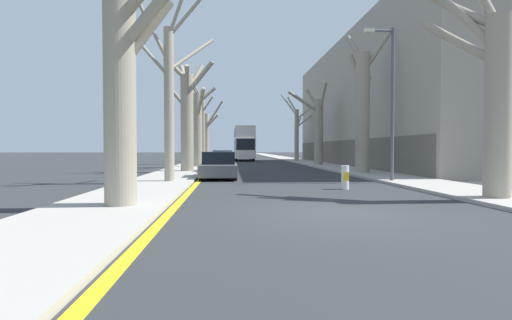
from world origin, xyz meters
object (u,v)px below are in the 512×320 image
Objects in this scene: street_tree_left_4 at (202,122)px; parked_car_2 at (223,160)px; street_tree_right_3 at (297,131)px; street_tree_right_0 at (490,89)px; traffic_bollard at (345,177)px; street_tree_left_0 at (122,64)px; street_tree_left_3 at (197,127)px; street_tree_left_2 at (187,115)px; parked_car_3 at (224,158)px; street_tree_right_2 at (318,127)px; parked_car_1 at (221,163)px; street_tree_left_5 at (207,134)px; double_decker_bus at (244,142)px; parked_car_0 at (219,166)px; street_tree_left_1 at (170,91)px; lamp_post at (390,96)px; street_tree_right_1 at (363,105)px.

street_tree_left_4 reaches higher than parked_car_2.
street_tree_right_3 is 17.53m from parked_car_2.
street_tree_right_0 is 5.69m from traffic_bollard.
street_tree_left_0 is 10.66m from street_tree_right_0.
street_tree_left_3 is at bearing -126.67° from street_tree_right_3.
parked_car_3 is at bearing 79.91° from street_tree_left_2.
street_tree_right_0 is 24.03m from street_tree_right_2.
parked_car_1 is at bearing -112.01° from street_tree_right_3.
street_tree_left_5 is at bearing 95.59° from parked_car_1.
street_tree_left_3 is 0.91× the size of street_tree_right_0.
double_decker_bus is at bearing 80.10° from parked_car_3.
street_tree_left_5 is 1.78× the size of parked_car_0.
double_decker_bus reaches higher than parked_car_1.
street_tree_left_2 is at bearing -109.63° from parked_car_2.
street_tree_left_1 is 29.75m from street_tree_left_5.
street_tree_left_0 is 9.73× the size of traffic_bollard.
street_tree_left_1 is at bearing -90.11° from street_tree_left_3.
street_tree_left_0 is at bearing -96.29° from double_decker_bus.
street_tree_left_5 is 0.99× the size of street_tree_right_2.
street_tree_left_1 is at bearing -89.55° from street_tree_left_2.
street_tree_left_5 is (0.02, 21.63, -0.41)m from street_tree_left_2.
street_tree_left_5 is 1.02× the size of lamp_post.
parked_car_2 is at bearing -74.11° from street_tree_left_4.
street_tree_left_2 is (-0.06, 8.10, -0.42)m from street_tree_left_1.
street_tree_left_5 is 0.88× the size of street_tree_right_3.
lamp_post is (10.00, -30.19, 0.65)m from street_tree_left_5.
parked_car_0 is at bearing -85.46° from street_tree_left_5.
street_tree_left_0 is 1.23× the size of street_tree_right_2.
street_tree_left_4 reaches higher than double_decker_bus.
traffic_bollard is at bearing -57.35° from street_tree_left_2.
street_tree_left_2 is 11.11m from street_tree_right_1.
street_tree_right_3 reaches higher than parked_car_2.
street_tree_right_2 is 1.80× the size of parked_car_0.
street_tree_right_0 is (10.56, -36.36, 0.04)m from street_tree_left_5.
street_tree_left_1 is 9.97m from lamp_post.
street_tree_right_2 is at bearing 13.95° from street_tree_left_3.
street_tree_right_2 is 7.88× the size of traffic_bollard.
street_tree_right_1 reaches higher than parked_car_3.
street_tree_left_4 reaches higher than parked_car_0.
street_tree_left_0 is at bearing -113.03° from street_tree_right_2.
traffic_bollard is (5.01, -5.79, -0.20)m from parked_car_0.
double_decker_bus is at bearing 69.87° from street_tree_left_4.
street_tree_left_3 is 18.19m from lamp_post.
street_tree_left_4 is (-0.09, 7.02, 0.82)m from street_tree_left_3.
street_tree_left_2 is 1.06× the size of lamp_post.
traffic_bollard is (-3.62, -32.25, -3.22)m from street_tree_right_3.
street_tree_left_0 reaches higher than street_tree_left_3.
street_tree_left_5 is (0.02, 7.94, -0.86)m from street_tree_left_4.
street_tree_right_3 reaches higher than parked_car_3.
traffic_bollard is (-3.65, -8.78, -3.75)m from street_tree_right_1.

